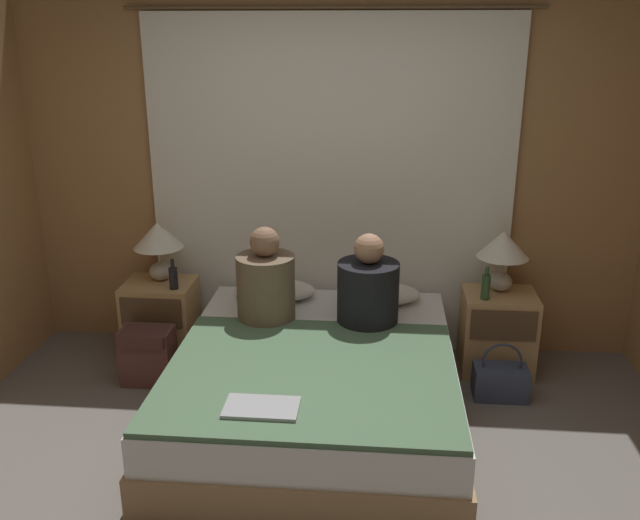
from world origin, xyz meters
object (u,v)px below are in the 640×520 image
lamp_left (158,240)px  pillow_left (275,290)px  nightstand_right (497,332)px  person_left_in_bed (266,284)px  nightstand_left (162,320)px  laptop_on_bed (262,407)px  bed (315,387)px  person_right_in_bed (368,290)px  lamp_right (503,249)px  pillow_right (379,293)px  beer_bottle_on_left_stand (173,277)px  beer_bottle_on_right_stand (486,286)px  handbag_on_floor (500,381)px  backpack_on_floor (148,352)px

lamp_left → pillow_left: lamp_left is taller
nightstand_right → person_left_in_bed: size_ratio=0.90×
nightstand_left → laptop_on_bed: bearing=-56.2°
bed → person_right_in_bed: size_ratio=3.35×
lamp_right → pillow_right: bearing=-178.3°
laptop_on_bed → beer_bottle_on_left_stand: bearing=121.6°
pillow_left → beer_bottle_on_left_stand: bearing=-168.1°
nightstand_right → beer_bottle_on_right_stand: size_ratio=2.47×
nightstand_left → person_left_in_bed: bearing=-23.0°
lamp_right → beer_bottle_on_right_stand: 0.28m
nightstand_left → person_right_in_bed: person_right_in_bed is taller
pillow_left → pillow_right: (0.71, 0.00, 0.00)m
bed → beer_bottle_on_right_stand: 1.29m
pillow_right → bed: bearing=-114.5°
bed → handbag_on_floor: (1.13, 0.37, -0.11)m
pillow_right → lamp_left: bearing=179.1°
pillow_left → laptop_on_bed: (0.16, -1.47, -0.02)m
nightstand_right → person_right_in_bed: bearing=-158.5°
bed → handbag_on_floor: 1.19m
nightstand_left → pillow_left: bearing=2.7°
beer_bottle_on_right_stand → backpack_on_floor: beer_bottle_on_right_stand is taller
nightstand_left → beer_bottle_on_right_stand: 2.22m
pillow_left → pillow_right: same height
person_right_in_bed → beer_bottle_on_right_stand: person_right_in_bed is taller
bed → backpack_on_floor: bed is taller
person_left_in_bed → nightstand_right: bearing=12.8°
nightstand_left → pillow_right: 1.52m
bed → person_left_in_bed: person_left_in_bed is taller
bed → backpack_on_floor: (-1.13, 0.36, -0.01)m
laptop_on_bed → nightstand_left: bearing=123.8°
person_left_in_bed → beer_bottle_on_right_stand: (1.38, 0.24, -0.06)m
pillow_left → laptop_on_bed: 1.48m
nightstand_left → laptop_on_bed: (0.96, -1.43, 0.21)m
nightstand_right → lamp_left: (-2.30, 0.06, 0.56)m
nightstand_left → beer_bottle_on_right_stand: (2.19, -0.10, 0.36)m
bed → person_right_in_bed: (0.29, 0.40, 0.46)m
beer_bottle_on_left_stand → nightstand_right: bearing=2.6°
pillow_right → person_left_in_bed: size_ratio=0.90×
lamp_right → laptop_on_bed: lamp_right is taller
handbag_on_floor → laptop_on_bed: bearing=-140.9°
pillow_right → person_right_in_bed: person_right_in_bed is taller
nightstand_right → pillow_right: bearing=177.3°
lamp_left → person_right_in_bed: bearing=-15.7°
lamp_left → handbag_on_floor: size_ratio=1.11×
nightstand_right → person_right_in_bed: (-0.87, -0.34, 0.41)m
bed → lamp_right: lamp_right is taller
bed → nightstand_left: bearing=147.3°
pillow_left → nightstand_left: bearing=-177.3°
nightstand_left → pillow_left: 0.83m
lamp_left → person_left_in_bed: bearing=-26.6°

